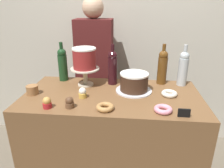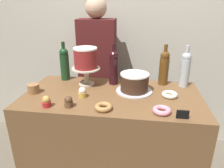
% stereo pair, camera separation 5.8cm
% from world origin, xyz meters
% --- Properties ---
extents(back_wall, '(6.00, 0.05, 2.60)m').
position_xyz_m(back_wall, '(0.00, 0.90, 1.30)').
color(back_wall, '#BCB7A8').
rests_on(back_wall, ground_plane).
extents(display_counter, '(1.28, 0.66, 0.92)m').
position_xyz_m(display_counter, '(0.00, 0.00, 0.46)').
color(display_counter, brown).
rests_on(display_counter, ground_plane).
extents(cake_stand_pedestal, '(0.23, 0.23, 0.14)m').
position_xyz_m(cake_stand_pedestal, '(-0.23, 0.16, 1.02)').
color(cake_stand_pedestal, beige).
rests_on(cake_stand_pedestal, display_counter).
extents(white_layer_cake, '(0.18, 0.18, 0.16)m').
position_xyz_m(white_layer_cake, '(-0.23, 0.16, 1.15)').
color(white_layer_cake, maroon).
rests_on(white_layer_cake, cake_stand_pedestal).
extents(silver_serving_platter, '(0.27, 0.27, 0.01)m').
position_xyz_m(silver_serving_platter, '(0.16, 0.07, 0.93)').
color(silver_serving_platter, silver).
rests_on(silver_serving_platter, display_counter).
extents(chocolate_round_cake, '(0.21, 0.21, 0.13)m').
position_xyz_m(chocolate_round_cake, '(0.16, 0.07, 1.00)').
color(chocolate_round_cake, '#3D2619').
rests_on(chocolate_round_cake, silver_serving_platter).
extents(wine_bottle_amber, '(0.08, 0.08, 0.33)m').
position_xyz_m(wine_bottle_amber, '(0.38, 0.26, 1.07)').
color(wine_bottle_amber, '#5B3814').
rests_on(wine_bottle_amber, display_counter).
extents(wine_bottle_dark_red, '(0.08, 0.08, 0.33)m').
position_xyz_m(wine_bottle_dark_red, '(-0.02, 0.21, 1.07)').
color(wine_bottle_dark_red, black).
rests_on(wine_bottle_dark_red, display_counter).
extents(wine_bottle_green, '(0.08, 0.08, 0.33)m').
position_xyz_m(wine_bottle_green, '(-0.44, 0.26, 1.07)').
color(wine_bottle_green, '#193D1E').
rests_on(wine_bottle_green, display_counter).
extents(wine_bottle_clear, '(0.08, 0.08, 0.33)m').
position_xyz_m(wine_bottle_clear, '(0.54, 0.24, 1.07)').
color(wine_bottle_clear, '#B2BCC1').
rests_on(wine_bottle_clear, display_counter).
extents(cupcake_chocolate, '(0.06, 0.06, 0.07)m').
position_xyz_m(cupcake_chocolate, '(-0.25, -0.23, 0.96)').
color(cupcake_chocolate, brown).
rests_on(cupcake_chocolate, display_counter).
extents(cupcake_vanilla, '(0.06, 0.06, 0.07)m').
position_xyz_m(cupcake_vanilla, '(-0.20, -0.08, 0.96)').
color(cupcake_vanilla, gold).
rests_on(cupcake_vanilla, display_counter).
extents(cupcake_caramel, '(0.06, 0.06, 0.07)m').
position_xyz_m(cupcake_caramel, '(-0.39, -0.25, 0.96)').
color(cupcake_caramel, red).
rests_on(cupcake_caramel, display_counter).
extents(donut_sugar, '(0.11, 0.11, 0.03)m').
position_xyz_m(donut_sugar, '(0.41, 0.02, 0.94)').
color(donut_sugar, silver).
rests_on(donut_sugar, display_counter).
extents(donut_pink, '(0.11, 0.11, 0.03)m').
position_xyz_m(donut_pink, '(0.34, -0.23, 0.94)').
color(donut_pink, pink).
rests_on(donut_pink, display_counter).
extents(donut_maple, '(0.11, 0.11, 0.03)m').
position_xyz_m(donut_maple, '(-0.02, -0.23, 0.94)').
color(donut_maple, '#B27F47').
rests_on(donut_maple, display_counter).
extents(cookie_stack, '(0.08, 0.08, 0.07)m').
position_xyz_m(cookie_stack, '(-0.58, -0.05, 0.96)').
color(cookie_stack, olive).
rests_on(cookie_stack, display_counter).
extents(price_sign_chalkboard, '(0.07, 0.01, 0.05)m').
position_xyz_m(price_sign_chalkboard, '(0.45, -0.28, 0.95)').
color(price_sign_chalkboard, black).
rests_on(price_sign_chalkboard, display_counter).
extents(barista_figure, '(0.36, 0.22, 1.60)m').
position_xyz_m(barista_figure, '(-0.24, 0.64, 0.84)').
color(barista_figure, black).
rests_on(barista_figure, ground_plane).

